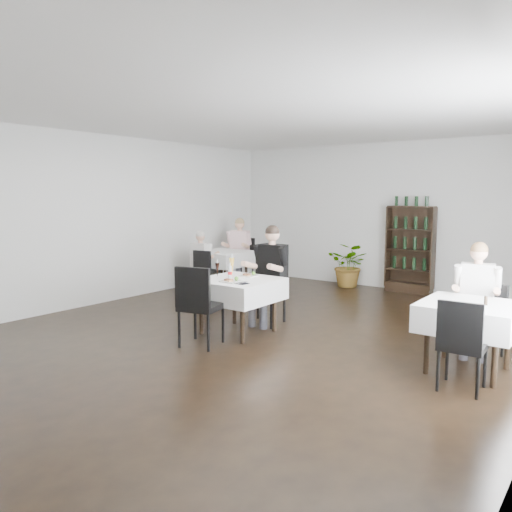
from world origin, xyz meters
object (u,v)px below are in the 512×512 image
at_px(wine_shelf, 410,250).
at_px(potted_tree, 350,265).
at_px(main_table, 238,289).
at_px(diner_main, 269,267).

relative_size(wine_shelf, potted_tree, 1.87).
bearing_deg(main_table, diner_main, 84.39).
distance_m(wine_shelf, potted_tree, 1.28).
xyz_separation_m(potted_tree, diner_main, (0.38, -3.48, 0.40)).
relative_size(potted_tree, diner_main, 0.63).
relative_size(main_table, diner_main, 0.69).
bearing_deg(wine_shelf, diner_main, -102.89).
relative_size(main_table, potted_tree, 1.10).
bearing_deg(potted_tree, wine_shelf, 7.60).
distance_m(wine_shelf, diner_main, 3.74).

